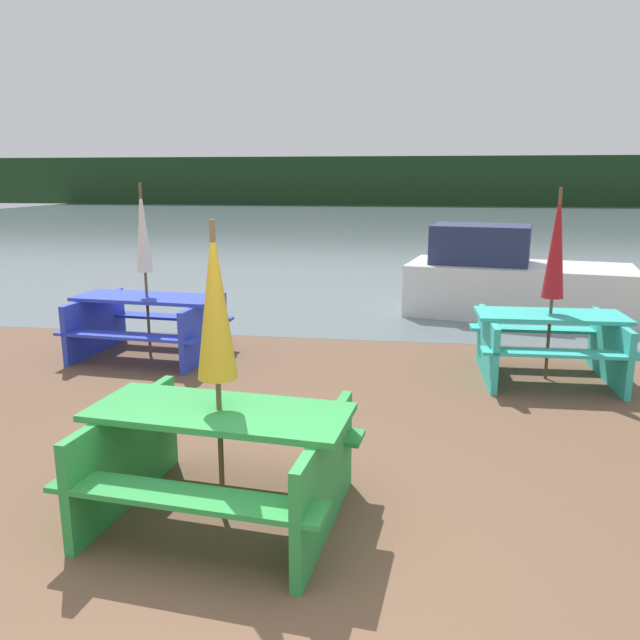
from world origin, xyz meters
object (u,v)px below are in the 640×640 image
umbrella_white (143,230)px  boat (511,281)px  picnic_table_blue (148,320)px  umbrella_crimson (556,245)px  picnic_table_green (221,453)px  picnic_table_teal (548,340)px  umbrella_gold (215,304)px

umbrella_white → boat: (5.04, 3.33, -1.07)m
picnic_table_blue → umbrella_crimson: umbrella_crimson is taller
picnic_table_green → picnic_table_blue: (-2.14, 3.72, 0.00)m
umbrella_crimson → umbrella_white: bearing=177.4°
umbrella_white → picnic_table_blue: bearing=0.0°
picnic_table_green → umbrella_white: size_ratio=0.84×
picnic_table_teal → umbrella_white: (-4.96, 0.22, 1.17)m
picnic_table_blue → boat: boat is taller
umbrella_white → boat: 6.13m
picnic_table_green → boat: boat is taller
picnic_table_green → umbrella_white: (-2.14, 3.72, 1.17)m
picnic_table_green → umbrella_crimson: bearing=51.1°
umbrella_crimson → picnic_table_green: bearing=-128.9°
picnic_table_teal → picnic_table_blue: size_ratio=0.86×
picnic_table_green → picnic_table_teal: 4.50m
picnic_table_green → umbrella_gold: (0.00, -0.00, 1.03)m
picnic_table_green → picnic_table_blue: bearing=119.9°
picnic_table_green → umbrella_crimson: umbrella_crimson is taller
picnic_table_teal → umbrella_crimson: 1.09m
boat → picnic_table_green: bearing=-101.4°
picnic_table_teal → boat: bearing=88.7°
picnic_table_teal → umbrella_crimson: size_ratio=0.77×
picnic_table_green → umbrella_crimson: 4.62m
umbrella_crimson → picnic_table_teal: bearing=116.6°
picnic_table_green → picnic_table_teal: size_ratio=1.11×
umbrella_white → umbrella_gold: bearing=-60.1°
umbrella_crimson → boat: bearing=88.7°
picnic_table_green → umbrella_crimson: (2.82, 3.50, 1.09)m
picnic_table_green → picnic_table_teal: picnic_table_green is taller
umbrella_white → umbrella_crimson: (4.96, -0.22, -0.08)m
picnic_table_teal → umbrella_crimson: bearing=-63.4°
umbrella_white → umbrella_crimson: 4.97m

